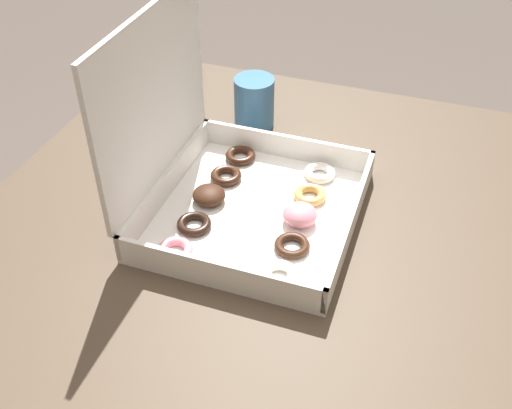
{
  "coord_description": "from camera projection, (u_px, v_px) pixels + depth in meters",
  "views": [
    {
      "loc": [
        -0.63,
        -0.17,
        1.34
      ],
      "look_at": [
        0.06,
        0.07,
        0.73
      ],
      "focal_mm": 42.0,
      "sensor_mm": 36.0,
      "label": 1
    }
  ],
  "objects": [
    {
      "name": "dining_table",
      "position": [
        287.0,
        288.0,
        0.96
      ],
      "size": [
        1.04,
        1.02,
        0.71
      ],
      "color": "#4C3D2D",
      "rests_on": "ground_plane"
    },
    {
      "name": "donut_box",
      "position": [
        226.0,
        176.0,
        0.93
      ],
      "size": [
        0.34,
        0.32,
        0.32
      ],
      "color": "white",
      "rests_on": "dining_table"
    },
    {
      "name": "coffee_mug",
      "position": [
        254.0,
        101.0,
        1.14
      ],
      "size": [
        0.08,
        0.08,
        0.1
      ],
      "color": "teal",
      "rests_on": "dining_table"
    }
  ]
}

